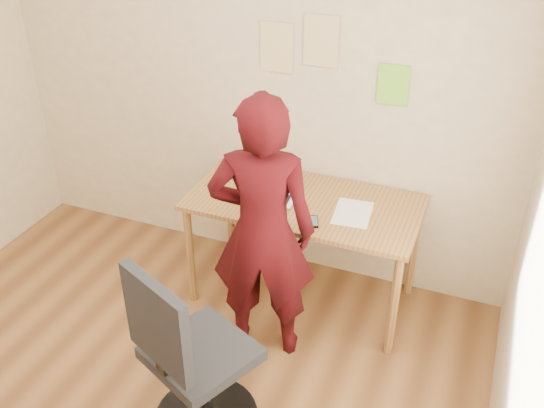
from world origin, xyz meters
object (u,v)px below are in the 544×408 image
at_px(laptop, 273,187).
at_px(office_chair, 191,366).
at_px(desk, 304,213).
at_px(person, 262,232).
at_px(phone, 313,222).

distance_m(laptop, office_chair, 1.24).
xyz_separation_m(desk, person, (-0.07, -0.49, 0.15)).
distance_m(office_chair, person, 0.80).
bearing_deg(person, phone, -139.20).
relative_size(laptop, office_chair, 0.31).
bearing_deg(laptop, person, -80.20).
bearing_deg(desk, phone, -59.74).
xyz_separation_m(office_chair, person, (0.08, 0.71, 0.36)).
height_order(office_chair, person, person).
relative_size(phone, person, 0.09).
distance_m(laptop, person, 0.51).
distance_m(desk, person, 0.52).
distance_m(desk, office_chair, 1.23).
relative_size(office_chair, person, 0.65).
height_order(desk, person, person).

